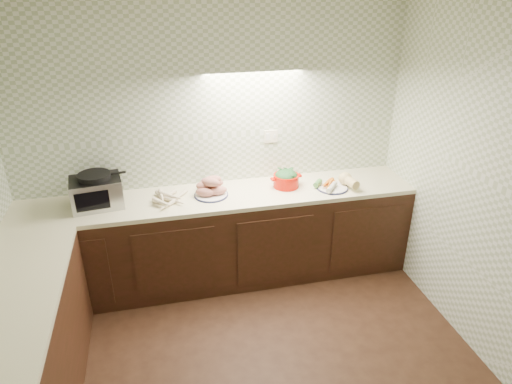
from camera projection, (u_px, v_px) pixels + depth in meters
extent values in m
cube|color=white|center=(257.00, 9.00, 2.08)|extent=(3.60, 3.60, 0.05)
cube|color=#9CAD89|center=(213.00, 143.00, 4.19)|extent=(3.60, 0.05, 2.60)
cube|color=beige|center=(271.00, 136.00, 4.30)|extent=(0.13, 0.01, 0.12)
cube|color=black|center=(221.00, 239.00, 4.33)|extent=(3.60, 0.60, 0.86)
cube|color=beige|center=(220.00, 197.00, 4.13)|extent=(3.60, 0.60, 0.04)
cube|color=black|center=(97.00, 192.00, 3.90)|extent=(0.45, 0.36, 0.25)
cube|color=#A7A7AC|center=(98.00, 200.00, 3.76)|extent=(0.41, 0.06, 0.25)
cube|color=black|center=(98.00, 200.00, 3.76)|extent=(0.27, 0.04, 0.17)
cylinder|color=black|center=(94.00, 176.00, 3.83)|extent=(0.30, 0.30, 0.05)
cone|color=beige|center=(183.00, 202.00, 3.97)|extent=(0.13, 0.22, 0.04)
cone|color=beige|center=(179.00, 200.00, 4.00)|extent=(0.16, 0.21, 0.04)
cone|color=beige|center=(158.00, 198.00, 4.03)|extent=(0.08, 0.24, 0.04)
cone|color=beige|center=(158.00, 201.00, 3.98)|extent=(0.10, 0.22, 0.05)
cone|color=beige|center=(162.00, 205.00, 3.90)|extent=(0.10, 0.19, 0.05)
cone|color=beige|center=(186.00, 196.00, 4.06)|extent=(0.20, 0.18, 0.04)
cone|color=beige|center=(166.00, 195.00, 4.02)|extent=(0.04, 0.24, 0.04)
cone|color=beige|center=(183.00, 198.00, 3.97)|extent=(0.09, 0.25, 0.05)
cone|color=beige|center=(161.00, 198.00, 3.97)|extent=(0.06, 0.23, 0.04)
cylinder|color=#171A3D|center=(211.00, 195.00, 4.12)|extent=(0.31, 0.31, 0.01)
cylinder|color=silver|center=(211.00, 195.00, 4.11)|extent=(0.29, 0.29, 0.02)
ellipsoid|color=#B87561|center=(205.00, 192.00, 4.05)|extent=(0.18, 0.11, 0.08)
ellipsoid|color=#B87561|center=(218.00, 191.00, 4.08)|extent=(0.18, 0.11, 0.08)
ellipsoid|color=#B87561|center=(209.00, 188.00, 4.14)|extent=(0.18, 0.11, 0.08)
ellipsoid|color=#B87561|center=(205.00, 185.00, 4.09)|extent=(0.18, 0.11, 0.08)
ellipsoid|color=#B87561|center=(214.00, 183.00, 4.13)|extent=(0.18, 0.11, 0.08)
ellipsoid|color=#B87561|center=(211.00, 182.00, 4.05)|extent=(0.18, 0.11, 0.08)
ellipsoid|color=#B87561|center=(212.00, 180.00, 4.08)|extent=(0.18, 0.11, 0.08)
cylinder|color=black|center=(207.00, 187.00, 4.21)|extent=(0.16, 0.16, 0.06)
sphere|color=maroon|center=(205.00, 183.00, 4.18)|extent=(0.08, 0.08, 0.08)
sphere|color=silver|center=(210.00, 183.00, 4.21)|extent=(0.05, 0.05, 0.05)
cylinder|color=#C60D00|center=(286.00, 181.00, 4.27)|extent=(0.27, 0.27, 0.12)
cube|color=#C60D00|center=(273.00, 179.00, 4.21)|extent=(0.04, 0.05, 0.02)
cube|color=#C60D00|center=(299.00, 175.00, 4.29)|extent=(0.04, 0.05, 0.02)
ellipsoid|color=#255D29|center=(286.00, 176.00, 4.24)|extent=(0.21, 0.21, 0.12)
cylinder|color=#171A3D|center=(332.00, 188.00, 4.25)|extent=(0.29, 0.29, 0.01)
cylinder|color=silver|center=(332.00, 188.00, 4.25)|extent=(0.28, 0.28, 0.02)
cone|color=orange|center=(327.00, 184.00, 4.26)|extent=(0.16, 0.12, 0.03)
cone|color=orange|center=(332.00, 185.00, 4.25)|extent=(0.14, 0.15, 0.03)
cone|color=orange|center=(330.00, 184.00, 4.26)|extent=(0.14, 0.14, 0.03)
cone|color=orange|center=(328.00, 184.00, 4.23)|extent=(0.16, 0.11, 0.03)
cone|color=orange|center=(330.00, 183.00, 4.23)|extent=(0.11, 0.16, 0.03)
cone|color=orange|center=(328.00, 183.00, 4.25)|extent=(0.15, 0.13, 0.03)
cylinder|color=beige|center=(332.00, 187.00, 4.19)|extent=(0.16, 0.17, 0.05)
cylinder|color=#356F2E|center=(318.00, 183.00, 4.26)|extent=(0.11, 0.12, 0.05)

